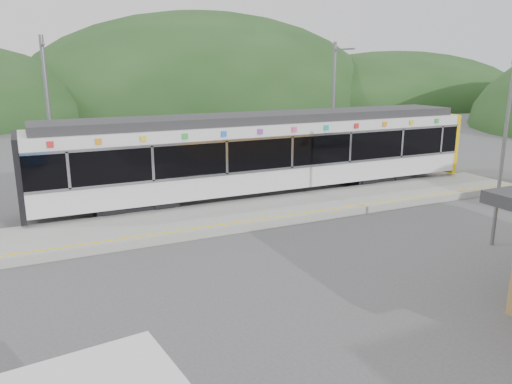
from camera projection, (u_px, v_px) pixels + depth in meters
name	position (u px, v px, depth m)	size (l,w,h in m)	color
ground	(298.00, 242.00, 16.90)	(120.00, 120.00, 0.00)	#4C4C4F
hills	(355.00, 189.00, 24.10)	(146.00, 149.00, 26.00)	#1E3D19
platform	(257.00, 213.00, 19.76)	(26.00, 3.20, 0.30)	#9E9E99
yellow_line	(272.00, 218.00, 18.58)	(26.00, 0.10, 0.01)	yellow
train	(266.00, 151.00, 22.38)	(20.44, 3.01, 3.74)	black
catenary_mast_west	(49.00, 119.00, 20.60)	(0.18, 1.80, 7.00)	slate
catenary_mast_east	(333.00, 107.00, 26.41)	(0.18, 1.80, 7.00)	slate
lamp_post	(508.00, 138.00, 15.65)	(0.37, 1.07, 6.01)	slate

